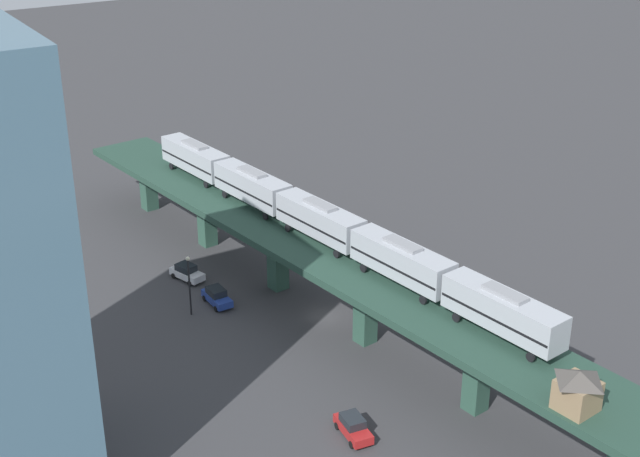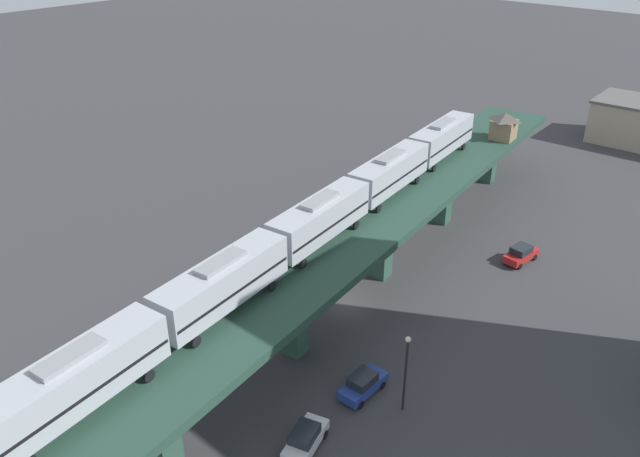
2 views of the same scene
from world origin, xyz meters
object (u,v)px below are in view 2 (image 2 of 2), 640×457
at_px(street_car_blue, 363,384).
at_px(street_car_red, 521,254).
at_px(subway_train, 320,218).
at_px(street_lamp, 406,368).
at_px(street_car_white, 305,439).
at_px(delivery_truck, 79,370).
at_px(signal_hut, 504,126).

bearing_deg(street_car_blue, street_car_red, 89.58).
xyz_separation_m(subway_train, street_lamp, (13.15, -5.24, -6.04)).
relative_size(street_car_white, street_lamp, 0.68).
bearing_deg(delivery_truck, street_car_blue, 39.71).
bearing_deg(street_lamp, street_car_red, 96.79).
bearing_deg(street_car_blue, street_lamp, 10.98).
xyz_separation_m(signal_hut, street_lamp, (13.79, -41.27, -5.30)).
bearing_deg(street_car_white, signal_hut, 102.41).
height_order(signal_hut, street_lamp, signal_hut).
xyz_separation_m(signal_hut, street_car_red, (10.59, -14.46, -8.47)).
bearing_deg(subway_train, street_lamp, -21.72).
distance_m(street_car_red, street_lamp, 27.19).
height_order(street_car_red, street_lamp, street_lamp).
bearing_deg(signal_hut, subway_train, -88.99).
relative_size(signal_hut, street_lamp, 0.52).
distance_m(signal_hut, delivery_truck, 57.28).
bearing_deg(street_lamp, signal_hut, 108.48).
relative_size(signal_hut, street_car_blue, 0.81).
bearing_deg(subway_train, street_car_red, 65.22).
xyz_separation_m(street_car_white, delivery_truck, (-17.76, -7.24, 0.82)).
distance_m(street_car_blue, delivery_truck, 22.57).
height_order(subway_train, street_car_red, subway_train).
bearing_deg(signal_hut, street_car_red, -53.76).
xyz_separation_m(street_car_white, street_car_red, (-0.20, 34.64, 0.00)).
distance_m(street_car_blue, street_car_white, 7.18).
xyz_separation_m(subway_train, delivery_truck, (-7.60, -20.31, -8.39)).
bearing_deg(street_car_blue, subway_train, 148.84).
bearing_deg(street_car_white, subway_train, 127.88).
relative_size(street_car_blue, street_lamp, 0.64).
xyz_separation_m(street_car_blue, delivery_truck, (-17.35, -14.41, 0.82)).
bearing_deg(delivery_truck, street_car_white, 22.19).
height_order(subway_train, signal_hut, subway_train).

